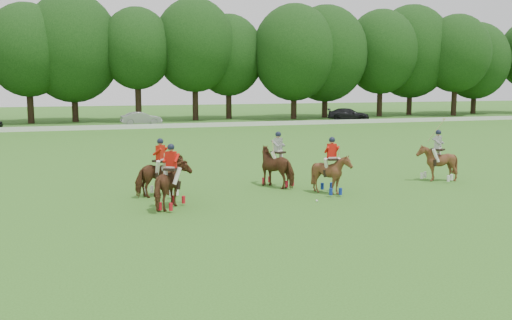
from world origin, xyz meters
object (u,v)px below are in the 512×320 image
object	(u,v)px
car_right	(348,114)
polo_red_c	(331,173)
polo_stripe_b	(437,162)
polo_red_b	(161,176)
polo_red_a	(172,185)
polo_stripe_a	(278,166)
polo_ball	(317,201)
car_mid	(141,119)

from	to	relation	value
car_right	polo_red_c	size ratio (longest dim) A/B	2.04
car_right	polo_stripe_b	bearing A→B (deg)	-177.06
polo_red_c	polo_red_b	bearing A→B (deg)	167.41
polo_red_a	polo_stripe_a	world-z (taller)	polo_stripe_a
polo_stripe_a	polo_red_a	bearing A→B (deg)	-150.01
polo_stripe_a	car_right	bearing A→B (deg)	59.53
car_right	polo_ball	distance (m)	46.12
polo_red_c	car_mid	bearing A→B (deg)	95.44
polo_red_b	polo_stripe_a	world-z (taller)	polo_stripe_a
polo_ball	polo_stripe_a	bearing A→B (deg)	96.17
polo_red_b	polo_stripe_b	xyz separation A→B (m)	(12.93, -0.21, 0.02)
polo_ball	polo_red_c	bearing A→B (deg)	46.94
car_mid	polo_stripe_b	bearing A→B (deg)	-169.93
polo_red_a	polo_stripe_a	size ratio (longest dim) A/B	0.98
car_mid	polo_stripe_a	size ratio (longest dim) A/B	1.70
polo_stripe_b	polo_ball	bearing A→B (deg)	-160.21
car_mid	car_right	distance (m)	24.11
car_mid	polo_red_c	distance (m)	39.68
car_right	car_mid	bearing A→B (deg)	113.48
car_right	polo_red_a	bearing A→B (deg)	169.49
polo_stripe_b	polo_stripe_a	bearing A→B (deg)	173.18
car_right	polo_red_a	size ratio (longest dim) A/B	2.02
polo_red_a	polo_stripe_a	distance (m)	6.04
car_right	polo_red_c	distance (m)	44.43
car_right	polo_ball	world-z (taller)	car_right
polo_red_c	polo_stripe_b	distance (m)	6.19
car_mid	polo_red_b	world-z (taller)	polo_red_b
polo_red_a	polo_red_b	size ratio (longest dim) A/B	1.01
car_right	polo_stripe_b	size ratio (longest dim) A/B	1.65
car_mid	polo_stripe_a	xyz separation A→B (m)	(2.19, -37.26, 0.22)
polo_stripe_b	car_mid	bearing A→B (deg)	104.41
car_mid	polo_ball	bearing A→B (deg)	179.26
polo_red_c	polo_ball	distance (m)	1.94
polo_stripe_a	polo_red_c	bearing A→B (deg)	-54.78
car_mid	polo_stripe_b	size ratio (longest dim) A/B	1.42
polo_red_b	polo_red_a	bearing A→B (deg)	-88.10
car_right	polo_red_b	bearing A→B (deg)	167.82
polo_ball	polo_red_a	bearing A→B (deg)	174.93
polo_stripe_a	polo_red_b	bearing A→B (deg)	-172.52
polo_red_a	polo_red_c	size ratio (longest dim) A/B	1.01
car_right	polo_stripe_a	size ratio (longest dim) A/B	1.98
car_mid	polo_red_a	bearing A→B (deg)	171.33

